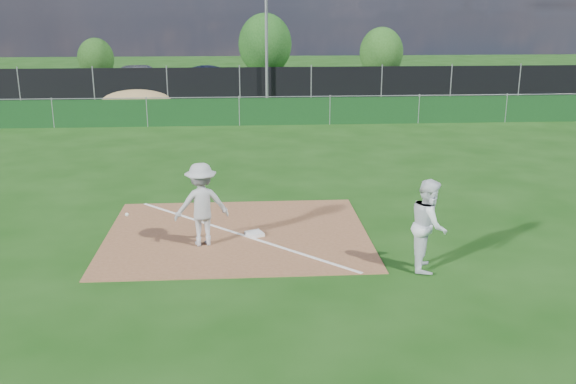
% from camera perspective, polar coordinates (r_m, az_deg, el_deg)
% --- Properties ---
extents(ground, '(90.00, 90.00, 0.00)m').
position_cam_1_polar(ground, '(23.59, -4.37, 3.74)').
color(ground, '#143F0D').
rests_on(ground, ground).
extents(infield_dirt, '(6.00, 5.00, 0.02)m').
position_cam_1_polar(infield_dirt, '(14.93, -4.53, -3.74)').
color(infield_dirt, brown).
rests_on(infield_dirt, ground).
extents(foul_line, '(5.01, 5.01, 0.01)m').
position_cam_1_polar(foul_line, '(14.92, -4.53, -3.68)').
color(foul_line, white).
rests_on(foul_line, infield_dirt).
extents(green_fence, '(44.00, 0.05, 1.20)m').
position_cam_1_polar(green_fence, '(28.39, -4.35, 7.11)').
color(green_fence, '#0E3413').
rests_on(green_fence, ground).
extents(dirt_mound, '(3.38, 2.60, 1.17)m').
position_cam_1_polar(dirt_mound, '(32.27, -13.32, 7.80)').
color(dirt_mound, '#9C7F4B').
rests_on(dirt_mound, ground).
extents(black_fence, '(46.00, 0.04, 1.80)m').
position_cam_1_polar(black_fence, '(36.27, -4.31, 9.59)').
color(black_fence, black).
rests_on(black_fence, ground).
extents(parking_lot, '(46.00, 9.00, 0.01)m').
position_cam_1_polar(parking_lot, '(41.34, -4.26, 9.16)').
color(parking_lot, black).
rests_on(parking_lot, ground).
extents(light_pole, '(0.16, 0.16, 8.00)m').
position_cam_1_polar(light_pole, '(35.77, -1.94, 14.51)').
color(light_pole, slate).
rests_on(light_pole, ground).
extents(first_base, '(0.47, 0.47, 0.08)m').
position_cam_1_polar(first_base, '(14.77, -3.00, -3.73)').
color(first_base, white).
rests_on(first_base, infield_dirt).
extents(play_at_first, '(2.33, 0.93, 1.84)m').
position_cam_1_polar(play_at_first, '(14.07, -7.69, -1.10)').
color(play_at_first, '#BBBBBD').
rests_on(play_at_first, infield_dirt).
extents(runner, '(0.88, 1.03, 1.86)m').
position_cam_1_polar(runner, '(13.00, 12.40, -2.86)').
color(runner, white).
rests_on(runner, ground).
extents(car_left, '(4.88, 2.27, 1.62)m').
position_cam_1_polar(car_left, '(41.74, -12.71, 10.01)').
color(car_left, '#A4A6AB').
rests_on(car_left, parking_lot).
extents(car_mid, '(4.85, 3.29, 1.51)m').
position_cam_1_polar(car_mid, '(40.28, -6.41, 10.01)').
color(car_mid, black).
rests_on(car_mid, parking_lot).
extents(car_right, '(4.39, 2.84, 1.18)m').
position_cam_1_polar(car_right, '(41.19, 0.23, 10.01)').
color(car_right, black).
rests_on(car_right, parking_lot).
extents(tree_left, '(2.48, 2.48, 2.94)m').
position_cam_1_polar(tree_left, '(47.47, -16.71, 11.28)').
color(tree_left, '#382316').
rests_on(tree_left, ground).
extents(tree_mid, '(3.86, 3.86, 4.58)m').
position_cam_1_polar(tree_mid, '(47.80, -2.05, 12.99)').
color(tree_mid, '#382316').
rests_on(tree_mid, ground).
extents(tree_right, '(3.07, 3.07, 3.64)m').
position_cam_1_polar(tree_right, '(46.88, 8.29, 12.17)').
color(tree_right, '#382316').
rests_on(tree_right, ground).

